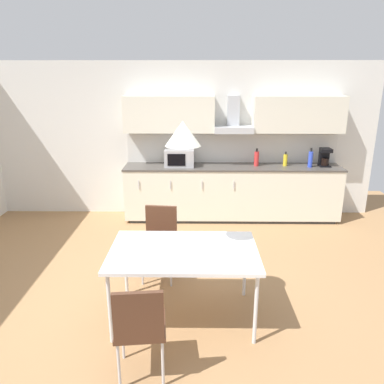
% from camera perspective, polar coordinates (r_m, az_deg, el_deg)
% --- Properties ---
extents(ground_plane, '(8.86, 7.96, 0.02)m').
position_cam_1_polar(ground_plane, '(4.44, -6.03, -15.18)').
color(ground_plane, '#9E754C').
extents(wall_back, '(7.09, 0.10, 2.60)m').
position_cam_1_polar(wall_back, '(6.52, -3.70, 7.91)').
color(wall_back, silver).
rests_on(wall_back, ground_plane).
extents(kitchen_counter, '(3.60, 0.61, 0.93)m').
position_cam_1_polar(kitchen_counter, '(6.40, 6.08, -0.05)').
color(kitchen_counter, '#333333').
rests_on(kitchen_counter, ground_plane).
extents(backsplash_tile, '(3.58, 0.02, 0.49)m').
position_cam_1_polar(backsplash_tile, '(6.50, 6.05, 6.63)').
color(backsplash_tile, silver).
rests_on(backsplash_tile, kitchen_counter).
extents(upper_wall_cabinets, '(3.58, 0.40, 0.58)m').
position_cam_1_polar(upper_wall_cabinets, '(6.26, 6.36, 11.62)').
color(upper_wall_cabinets, silver).
extents(microwave, '(0.48, 0.35, 0.28)m').
position_cam_1_polar(microwave, '(6.22, -1.95, 5.25)').
color(microwave, '#ADADB2').
rests_on(microwave, kitchen_counter).
extents(coffee_maker, '(0.18, 0.19, 0.30)m').
position_cam_1_polar(coffee_maker, '(6.59, 19.56, 5.03)').
color(coffee_maker, black).
rests_on(coffee_maker, kitchen_counter).
extents(bottle_blue, '(0.07, 0.07, 0.32)m').
position_cam_1_polar(bottle_blue, '(6.43, 17.60, 4.81)').
color(bottle_blue, blue).
rests_on(bottle_blue, kitchen_counter).
extents(bottle_red, '(0.08, 0.08, 0.29)m').
position_cam_1_polar(bottle_red, '(6.31, 9.80, 5.05)').
color(bottle_red, red).
rests_on(bottle_red, kitchen_counter).
extents(bottle_yellow, '(0.07, 0.07, 0.24)m').
position_cam_1_polar(bottle_yellow, '(6.42, 14.03, 4.77)').
color(bottle_yellow, yellow).
rests_on(bottle_yellow, kitchen_counter).
extents(dining_table, '(1.44, 0.91, 0.75)m').
position_cam_1_polar(dining_table, '(3.70, -1.26, -9.44)').
color(dining_table, white).
rests_on(dining_table, ground_plane).
extents(chair_near_left, '(0.44, 0.44, 0.87)m').
position_cam_1_polar(chair_near_left, '(3.10, -7.97, -19.22)').
color(chair_near_left, '#4C2D1E').
rests_on(chair_near_left, ground_plane).
extents(chair_far_left, '(0.44, 0.44, 0.87)m').
position_cam_1_polar(chair_far_left, '(4.55, -4.90, -6.57)').
color(chair_far_left, '#4C2D1E').
rests_on(chair_far_left, ground_plane).
extents(pendant_lamp, '(0.32, 0.32, 0.22)m').
position_cam_1_polar(pendant_lamp, '(3.34, -1.40, 8.90)').
color(pendant_lamp, silver).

